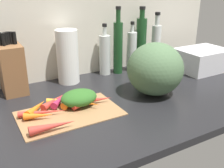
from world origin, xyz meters
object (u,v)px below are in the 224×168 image
Objects in this scene: carrot_1 at (37,108)px; winter_squash at (155,69)px; bottle_3 at (141,42)px; carrot_3 at (96,100)px; bottle_2 at (132,51)px; carrot_4 at (59,101)px; bottle_1 at (118,46)px; carrot_0 at (60,99)px; carrot_5 at (38,116)px; cutting_board at (70,113)px; carrot_8 at (42,112)px; carrot_9 at (85,102)px; carrot_7 at (54,101)px; dish_rack at (202,60)px; carrot_6 at (53,126)px; carrot_2 at (83,103)px; paper_towel_roll at (68,57)px; bottle_0 at (105,54)px; bottle_4 at (156,45)px; carrot_10 at (73,100)px; knife_block at (12,68)px.

winter_squash is at bearing -8.20° from carrot_1.
carrot_1 is 0.37× the size of bottle_3.
bottle_2 reaches higher than carrot_3.
carrot_4 is 50.46cm from bottle_1.
carrot_0 is 14.84cm from carrot_5.
carrot_3 is 15.54cm from carrot_4.
carrot_3 is (12.87, 2.44, 1.80)cm from cutting_board.
carrot_0 is 15.32cm from carrot_3.
carrot_9 is (17.51, -0.88, 0.50)cm from carrot_8.
dish_rack is at bearing 2.27° from carrot_7.
carrot_8 is (-9.46, -7.24, -0.29)cm from carrot_0.
carrot_6 is at bearing -146.71° from bottle_3.
carrot_2 is 54.15cm from bottle_2.
bottle_2 is 1.00× the size of dish_rack.
carrot_6 is 1.37× the size of carrot_9.
paper_towel_roll is 0.96× the size of bottle_0.
bottle_4 is 1.15× the size of dish_rack.
carrot_3 is 22.81cm from carrot_8.
carrot_3 reaches higher than cutting_board.
paper_towel_roll is (24.43, 32.30, 11.23)cm from carrot_5.
bottle_0 is at bearing 35.99° from carrot_8.
carrot_1 is (-10.98, 7.05, 2.00)cm from cutting_board.
paper_towel_roll is (12.88, 22.99, 11.09)cm from carrot_0.
carrot_3 is at bearing -24.74° from carrot_7.
carrot_6 is at bearing -146.18° from carrot_9.
carrot_0 is 56.55cm from bottle_2.
bottle_1 is 1.03× the size of bottle_3.
carrot_10 is at bearing 49.85° from carrot_6.
carrot_6 is at bearing -85.76° from carrot_1.
bottle_1 is (35.09, 30.75, 12.89)cm from carrot_2.
carrot_4 is 11.50cm from carrot_9.
bottle_0 is 0.76× the size of bottle_1.
carrot_8 is 0.56× the size of bottle_4.
carrot_5 is 12.75cm from carrot_7.
carrot_8 is 39.27cm from paper_towel_roll.
winter_squash is 33.71cm from bottle_1.
carrot_8 is (1.04, -4.33, -0.39)cm from carrot_1.
carrot_9 is at bearing -45.24° from carrot_0.
bottle_4 is (67.72, 22.21, 11.42)cm from carrot_4.
carrot_6 is at bearing -134.65° from bottle_0.
bottle_3 reaches higher than carrot_1.
carrot_9 is (18.56, -5.21, 0.11)cm from carrot_1.
paper_towel_roll reaches higher than carrot_9.
carrot_9 is 53.60cm from bottle_2.
carrot_9 reaches higher than carrot_10.
bottle_3 reaches higher than bottle_4.
dish_rack is (19.76, -18.32, -7.32)cm from bottle_4.
carrot_2 is at bearing -56.36° from knife_block.
carrot_10 is at bearing -152.51° from bottle_3.
carrot_6 is 0.58× the size of bottle_2.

